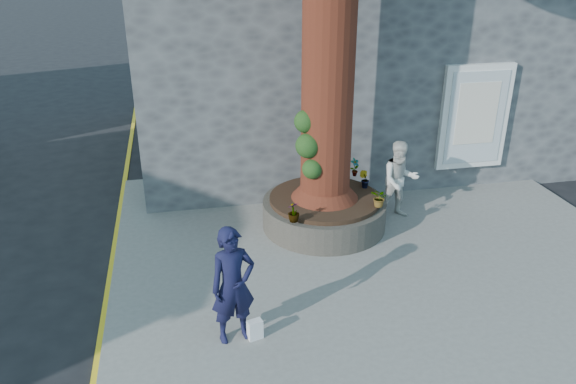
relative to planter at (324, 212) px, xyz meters
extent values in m
plane|color=black|center=(-0.80, -2.00, -0.41)|extent=(120.00, 120.00, 0.00)
cube|color=slate|center=(0.70, -1.00, -0.35)|extent=(9.00, 8.00, 0.12)
cube|color=yellow|center=(-3.85, -1.00, -0.41)|extent=(0.10, 30.00, 0.01)
cube|color=#444749|center=(1.70, 5.20, 2.59)|extent=(10.00, 8.00, 6.00)
cube|color=white|center=(3.50, 1.14, 1.29)|extent=(1.50, 0.12, 2.20)
cube|color=silver|center=(3.50, 1.08, 1.29)|extent=(1.25, 0.04, 1.95)
cube|color=silver|center=(3.50, 1.06, 1.39)|extent=(0.90, 0.02, 1.30)
cylinder|color=black|center=(0.00, 0.00, -0.03)|extent=(2.30, 2.30, 0.52)
cylinder|color=black|center=(0.00, 0.00, 0.27)|extent=(2.04, 2.04, 0.08)
cone|color=#4D1C13|center=(0.00, 0.00, 0.66)|extent=(1.24, 1.24, 0.70)
sphere|color=#143C15|center=(-0.38, -0.20, 1.41)|extent=(0.44, 0.44, 0.44)
sphere|color=#143C15|center=(-0.32, -0.30, 1.01)|extent=(0.36, 0.36, 0.36)
sphere|color=#143C15|center=(-0.40, -0.08, 1.81)|extent=(0.40, 0.40, 0.40)
imported|color=black|center=(-2.03, -2.91, 0.54)|extent=(0.68, 0.52, 1.66)
imported|color=silver|center=(1.50, 0.09, 0.48)|extent=(0.77, 0.61, 1.54)
cube|color=white|center=(-1.76, -2.99, -0.15)|extent=(0.22, 0.17, 0.28)
imported|color=gray|center=(0.85, 0.85, 0.50)|extent=(0.23, 0.20, 0.38)
imported|color=gray|center=(0.85, 0.26, 0.48)|extent=(0.26, 0.26, 0.34)
imported|color=gray|center=(-0.77, -0.85, 0.48)|extent=(0.26, 0.26, 0.35)
imported|color=gray|center=(0.85, -0.60, 0.48)|extent=(0.39, 0.40, 0.34)
camera|label=1|loc=(-2.57, -9.10, 4.66)|focal=35.00mm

